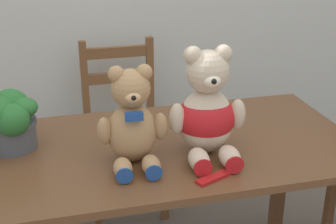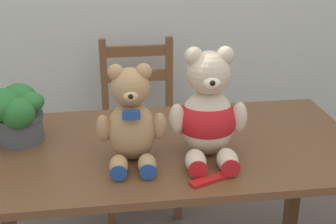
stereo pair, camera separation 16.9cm
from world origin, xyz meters
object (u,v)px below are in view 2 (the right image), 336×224
Objects in this scene: teddy_bear_right at (208,114)px; chocolate_bar at (208,180)px; potted_plant at (15,111)px; wooden_chair_behind at (140,128)px; teddy_bear_left at (131,121)px.

teddy_bear_right is 0.26m from chocolate_bar.
potted_plant reaches higher than chocolate_bar.
wooden_chair_behind is 3.96× the size of potted_plant.
teddy_bear_right is at bearing -176.47° from teddy_bear_left.
teddy_bear_left is 0.28m from teddy_bear_right.
potted_plant is at bearing -12.42° from teddy_bear_right.
chocolate_bar is (-0.04, -0.20, -0.16)m from teddy_bear_right.
potted_plant is at bearing 148.96° from chocolate_bar.
wooden_chair_behind is 7.35× the size of chocolate_bar.
teddy_bear_right is (0.18, -0.91, 0.46)m from wooden_chair_behind.
wooden_chair_behind reaches higher than chocolate_bar.
teddy_bear_left is at bearing 141.29° from chocolate_bar.
teddy_bear_right is 3.13× the size of chocolate_bar.
teddy_bear_left reaches higher than potted_plant.
potted_plant is (-0.72, 0.21, -0.04)m from teddy_bear_right.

